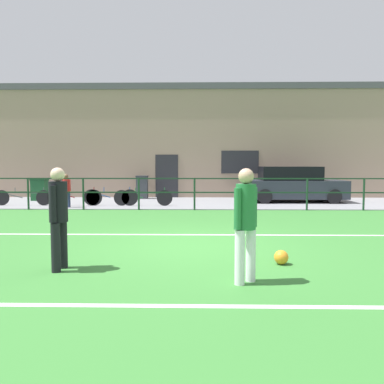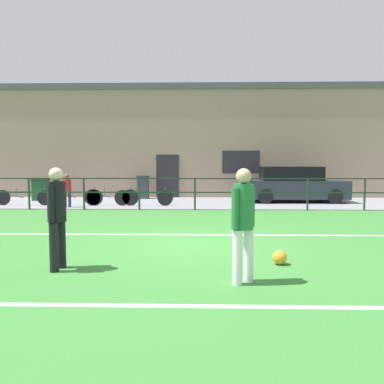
{
  "view_description": "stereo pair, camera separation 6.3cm",
  "coord_description": "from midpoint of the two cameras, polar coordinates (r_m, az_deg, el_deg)",
  "views": [
    {
      "loc": [
        0.19,
        -7.6,
        1.64
      ],
      "look_at": [
        -0.04,
        3.41,
        0.83
      ],
      "focal_mm": 35.77,
      "sensor_mm": 36.0,
      "label": 1
    },
    {
      "loc": [
        0.25,
        -7.6,
        1.64
      ],
      "look_at": [
        -0.04,
        3.41,
        0.83
      ],
      "focal_mm": 35.77,
      "sensor_mm": 36.0,
      "label": 2
    }
  ],
  "objects": [
    {
      "name": "soccer_ball_spare",
      "position": [
        12.44,
        7.93,
        -2.94
      ],
      "size": [
        0.21,
        0.21,
        0.21
      ],
      "primitive_type": "sphere",
      "color": "white",
      "rests_on": "ground"
    },
    {
      "name": "field_line_hash",
      "position": [
        4.61,
        -1.37,
        -16.63
      ],
      "size": [
        36.0,
        0.11,
        0.0
      ],
      "primitive_type": "cube",
      "color": "white",
      "rests_on": "ground"
    },
    {
      "name": "trash_bin_0",
      "position": [
        18.38,
        -21.52,
        0.36
      ],
      "size": [
        0.66,
        0.56,
        0.97
      ],
      "color": "#194C28",
      "rests_on": "pavement_strip"
    },
    {
      "name": "bicycle_parked_1",
      "position": [
        16.42,
        -23.72,
        -0.72
      ],
      "size": [
        2.27,
        0.04,
        0.71
      ],
      "color": "black",
      "rests_on": "pavement_strip"
    },
    {
      "name": "parked_car_red",
      "position": [
        17.04,
        15.05,
        1.01
      ],
      "size": [
        4.16,
        1.92,
        1.51
      ],
      "color": "#282D38",
      "rests_on": "pavement_strip"
    },
    {
      "name": "ground",
      "position": [
        7.78,
        -0.15,
        -8.13
      ],
      "size": [
        60.0,
        44.0,
        0.04
      ],
      "primitive_type": "cube",
      "color": "#387A33"
    },
    {
      "name": "player_goalkeeper",
      "position": [
        6.23,
        -19.23,
        -2.85
      ],
      "size": [
        0.28,
        0.43,
        1.59
      ],
      "rotation": [
        0.0,
        0.0,
        4.6
      ],
      "color": "black",
      "rests_on": "ground"
    },
    {
      "name": "trash_bin_1",
      "position": [
        18.13,
        -7.22,
        0.75
      ],
      "size": [
        0.54,
        0.46,
        1.08
      ],
      "color": "#33383D",
      "rests_on": "pavement_strip"
    },
    {
      "name": "clubhouse_facade",
      "position": [
        19.83,
        0.87,
        7.45
      ],
      "size": [
        28.0,
        2.56,
        5.53
      ],
      "color": "gray",
      "rests_on": "ground"
    },
    {
      "name": "soccer_ball_match",
      "position": [
        6.5,
        13.21,
        -9.47
      ],
      "size": [
        0.23,
        0.23,
        0.23
      ],
      "primitive_type": "sphere",
      "color": "orange",
      "rests_on": "ground"
    },
    {
      "name": "field_line_touchline",
      "position": [
        8.93,
        0.07,
        -6.38
      ],
      "size": [
        36.0,
        0.11,
        0.0
      ],
      "primitive_type": "cube",
      "color": "white",
      "rests_on": "ground"
    },
    {
      "name": "pavement_strip",
      "position": [
        16.18,
        0.71,
        -1.6
      ],
      "size": [
        48.0,
        5.0,
        0.02
      ],
      "primitive_type": "cube",
      "color": "gray",
      "rests_on": "ground"
    },
    {
      "name": "perimeter_fence",
      "position": [
        13.63,
        0.57,
        0.43
      ],
      "size": [
        36.07,
        0.07,
        1.15
      ],
      "color": "#193823",
      "rests_on": "ground"
    },
    {
      "name": "bicycle_parked_4",
      "position": [
        15.65,
        -16.85,
        -0.74
      ],
      "size": [
        2.14,
        0.04,
        0.73
      ],
      "color": "black",
      "rests_on": "pavement_strip"
    },
    {
      "name": "bicycle_parked_0",
      "position": [
        15.03,
        -7.12,
        -0.81
      ],
      "size": [
        2.29,
        0.04,
        0.72
      ],
      "color": "black",
      "rests_on": "pavement_strip"
    },
    {
      "name": "bicycle_parked_3",
      "position": [
        15.27,
        -11.83,
        -0.74
      ],
      "size": [
        2.13,
        0.04,
        0.74
      ],
      "color": "black",
      "rests_on": "pavement_strip"
    },
    {
      "name": "player_striker",
      "position": [
        5.28,
        7.99,
        -3.92
      ],
      "size": [
        0.34,
        0.33,
        1.58
      ],
      "rotation": [
        0.0,
        0.0,
        0.76
      ],
      "color": "white",
      "rests_on": "ground"
    },
    {
      "name": "spectator_child",
      "position": [
        15.08,
        -18.01,
        0.52
      ],
      "size": [
        0.34,
        0.22,
        1.25
      ],
      "rotation": [
        0.0,
        0.0,
        2.96
      ],
      "color": "#232D4C",
      "rests_on": "pavement_strip"
    }
  ]
}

